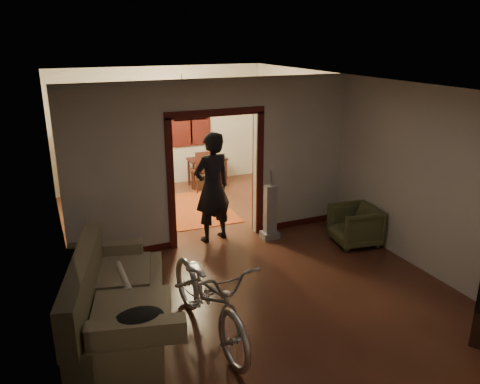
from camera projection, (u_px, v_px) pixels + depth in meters
floor at (233, 255)px, 7.73m from camera, size 5.00×8.50×0.01m
ceiling at (232, 82)px, 6.83m from camera, size 5.00×8.50×0.01m
wall_back at (162, 127)px, 10.97m from camera, size 5.00×0.02×2.80m
wall_left at (62, 195)px, 6.32m from camera, size 0.02×8.50×2.80m
wall_right at (363, 158)px, 8.24m from camera, size 0.02×8.50×2.80m
partition_wall at (215, 163)px, 7.93m from camera, size 5.00×0.14×2.80m
door_casing at (215, 180)px, 8.03m from camera, size 1.74×0.20×2.32m
far_window at (191, 119)px, 11.15m from camera, size 0.98×0.06×1.28m
chandelier at (182, 95)px, 9.14m from camera, size 0.24×0.24×0.24m
light_switch at (272, 166)px, 8.31m from camera, size 0.08×0.01×0.12m
sofa at (120, 291)px, 5.66m from camera, size 1.53×2.42×1.03m
rolled_paper at (123, 277)px, 5.95m from camera, size 0.10×0.78×0.10m
jacket at (139, 318)px, 4.84m from camera, size 0.52×0.39×0.15m
bicycle at (209, 295)px, 5.52m from camera, size 0.87×2.11×1.09m
armchair at (355, 225)px, 8.07m from camera, size 0.87×0.85×0.69m
vacuum at (270, 212)px, 8.23m from camera, size 0.34×0.29×0.99m
person at (212, 187)px, 8.04m from camera, size 0.80×0.62×1.94m
oriental_rug at (189, 209)px, 9.75m from camera, size 1.72×2.21×0.02m
locker at (115, 162)px, 10.17m from camera, size 0.89×0.58×1.66m
globe at (111, 111)px, 9.82m from camera, size 0.28×0.28×0.28m
desk at (207, 172)px, 11.22m from camera, size 0.96×0.62×0.67m
desk_chair at (202, 170)px, 10.80m from camera, size 0.53×0.53×0.97m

